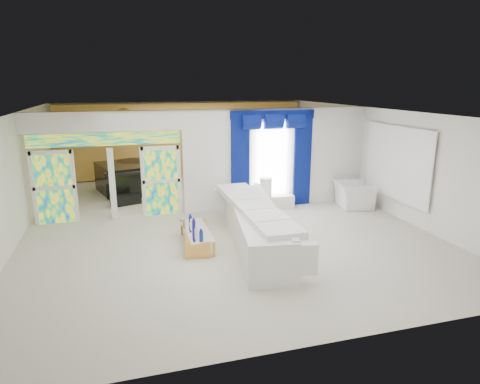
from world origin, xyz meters
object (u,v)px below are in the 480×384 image
object	(u,v)px
console_table	(275,202)
grand_piano	(124,178)
coffee_table	(197,238)
armchair	(353,195)
white_sofa	(255,226)

from	to	relation	value
console_table	grand_piano	distance (m)	5.47
coffee_table	console_table	bearing A→B (deg)	39.48
armchair	grand_piano	xyz separation A→B (m)	(-6.76, 3.77, 0.12)
white_sofa	console_table	xyz separation A→B (m)	(1.50, 2.64, -0.24)
armchair	grand_piano	distance (m)	7.75
white_sofa	console_table	distance (m)	3.05
white_sofa	armchair	xyz separation A→B (m)	(3.86, 2.10, -0.06)
armchair	grand_piano	size ratio (longest dim) A/B	0.59
white_sofa	armchair	world-z (taller)	white_sofa
console_table	armchair	bearing A→B (deg)	-13.03
white_sofa	coffee_table	size ratio (longest dim) A/B	2.77
armchair	coffee_table	bearing A→B (deg)	120.29
white_sofa	armchair	bearing A→B (deg)	37.28
console_table	grand_piano	bearing A→B (deg)	143.76
coffee_table	grand_piano	size ratio (longest dim) A/B	0.83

